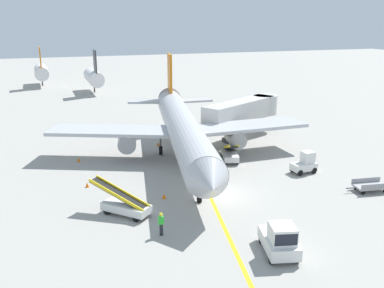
{
  "coord_description": "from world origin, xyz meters",
  "views": [
    {
      "loc": [
        -14.13,
        -31.33,
        14.43
      ],
      "look_at": [
        -0.18,
        7.36,
        2.5
      ],
      "focal_mm": 40.21,
      "sensor_mm": 36.0,
      "label": 1
    }
  ],
  "objects_px": {
    "belt_loader_forward_hold": "(125,205)",
    "ground_crew_marshaller": "(161,223)",
    "safety_cone_wingtip_left": "(164,196)",
    "belt_loader_aft_hold": "(230,154)",
    "airliner": "(182,127)",
    "baggage_tug_near_wing": "(305,164)",
    "baggage_cart_loaded": "(370,186)",
    "safety_cone_tail_area": "(87,185)",
    "pushback_tug": "(280,240)",
    "safety_cone_nose_left": "(193,164)",
    "safety_cone_wingtip_right": "(158,144)",
    "safety_cone_nose_right": "(79,160)",
    "jet_bridge": "(246,110)"
  },
  "relations": [
    {
      "from": "airliner",
      "to": "safety_cone_nose_right",
      "type": "xyz_separation_m",
      "value": [
        -10.72,
        2.33,
        -3.2
      ]
    },
    {
      "from": "baggage_tug_near_wing",
      "to": "belt_loader_forward_hold",
      "type": "bearing_deg",
      "value": -169.57
    },
    {
      "from": "pushback_tug",
      "to": "belt_loader_forward_hold",
      "type": "relative_size",
      "value": 0.88
    },
    {
      "from": "jet_bridge",
      "to": "ground_crew_marshaller",
      "type": "distance_m",
      "value": 27.59
    },
    {
      "from": "belt_loader_aft_hold",
      "to": "safety_cone_wingtip_right",
      "type": "bearing_deg",
      "value": 125.65
    },
    {
      "from": "belt_loader_forward_hold",
      "to": "safety_cone_nose_left",
      "type": "distance_m",
      "value": 12.39
    },
    {
      "from": "safety_cone_nose_right",
      "to": "safety_cone_wingtip_left",
      "type": "height_order",
      "value": "same"
    },
    {
      "from": "jet_bridge",
      "to": "safety_cone_wingtip_left",
      "type": "xyz_separation_m",
      "value": [
        -15.26,
        -15.32,
        -3.32
      ]
    },
    {
      "from": "pushback_tug",
      "to": "baggage_tug_near_wing",
      "type": "height_order",
      "value": "pushback_tug"
    },
    {
      "from": "belt_loader_forward_hold",
      "to": "belt_loader_aft_hold",
      "type": "xyz_separation_m",
      "value": [
        13.12,
        9.28,
        0.0
      ]
    },
    {
      "from": "jet_bridge",
      "to": "belt_loader_aft_hold",
      "type": "xyz_separation_m",
      "value": [
        -5.82,
        -7.97,
        -2.77
      ]
    },
    {
      "from": "jet_bridge",
      "to": "safety_cone_tail_area",
      "type": "distance_m",
      "value": 23.75
    },
    {
      "from": "safety_cone_wingtip_left",
      "to": "belt_loader_forward_hold",
      "type": "bearing_deg",
      "value": -152.36
    },
    {
      "from": "ground_crew_marshaller",
      "to": "safety_cone_nose_right",
      "type": "xyz_separation_m",
      "value": [
        -3.79,
        18.47,
        -0.69
      ]
    },
    {
      "from": "baggage_tug_near_wing",
      "to": "safety_cone_tail_area",
      "type": "height_order",
      "value": "baggage_tug_near_wing"
    },
    {
      "from": "ground_crew_marshaller",
      "to": "safety_cone_wingtip_left",
      "type": "bearing_deg",
      "value": 72.03
    },
    {
      "from": "safety_cone_tail_area",
      "to": "safety_cone_nose_left",
      "type": "bearing_deg",
      "value": 10.73
    },
    {
      "from": "jet_bridge",
      "to": "belt_loader_aft_hold",
      "type": "relative_size",
      "value": 2.42
    },
    {
      "from": "belt_loader_forward_hold",
      "to": "ground_crew_marshaller",
      "type": "xyz_separation_m",
      "value": [
        1.71,
        -4.14,
        0.13
      ]
    },
    {
      "from": "safety_cone_nose_left",
      "to": "safety_cone_tail_area",
      "type": "height_order",
      "value": "same"
    },
    {
      "from": "baggage_tug_near_wing",
      "to": "belt_loader_aft_hold",
      "type": "relative_size",
      "value": 0.48
    },
    {
      "from": "pushback_tug",
      "to": "safety_cone_nose_right",
      "type": "height_order",
      "value": "pushback_tug"
    },
    {
      "from": "baggage_cart_loaded",
      "to": "safety_cone_tail_area",
      "type": "relative_size",
      "value": 8.71
    },
    {
      "from": "belt_loader_aft_hold",
      "to": "safety_cone_wingtip_right",
      "type": "xyz_separation_m",
      "value": [
        -5.72,
        7.97,
        -0.56
      ]
    },
    {
      "from": "baggage_cart_loaded",
      "to": "baggage_tug_near_wing",
      "type": "bearing_deg",
      "value": 114.11
    },
    {
      "from": "airliner",
      "to": "baggage_tug_near_wing",
      "type": "distance_m",
      "value": 13.28
    },
    {
      "from": "ground_crew_marshaller",
      "to": "safety_cone_wingtip_left",
      "type": "height_order",
      "value": "ground_crew_marshaller"
    },
    {
      "from": "safety_cone_wingtip_left",
      "to": "baggage_tug_near_wing",
      "type": "bearing_deg",
      "value": 5.67
    },
    {
      "from": "safety_cone_nose_right",
      "to": "safety_cone_tail_area",
      "type": "bearing_deg",
      "value": -90.01
    },
    {
      "from": "belt_loader_forward_hold",
      "to": "safety_cone_wingtip_left",
      "type": "distance_m",
      "value": 4.19
    },
    {
      "from": "baggage_tug_near_wing",
      "to": "airliner",
      "type": "bearing_deg",
      "value": 138.66
    },
    {
      "from": "safety_cone_nose_right",
      "to": "safety_cone_wingtip_right",
      "type": "xyz_separation_m",
      "value": [
        9.48,
        2.92,
        0.0
      ]
    },
    {
      "from": "jet_bridge",
      "to": "safety_cone_nose_right",
      "type": "height_order",
      "value": "jet_bridge"
    },
    {
      "from": "baggage_tug_near_wing",
      "to": "safety_cone_nose_right",
      "type": "bearing_deg",
      "value": 151.91
    },
    {
      "from": "safety_cone_nose_left",
      "to": "safety_cone_wingtip_right",
      "type": "height_order",
      "value": "same"
    },
    {
      "from": "safety_cone_tail_area",
      "to": "baggage_tug_near_wing",
      "type": "bearing_deg",
      "value": -9.2
    },
    {
      "from": "baggage_tug_near_wing",
      "to": "belt_loader_aft_hold",
      "type": "bearing_deg",
      "value": 132.04
    },
    {
      "from": "baggage_tug_near_wing",
      "to": "baggage_cart_loaded",
      "type": "height_order",
      "value": "baggage_tug_near_wing"
    },
    {
      "from": "safety_cone_nose_right",
      "to": "safety_cone_wingtip_left",
      "type": "relative_size",
      "value": 1.0
    },
    {
      "from": "belt_loader_forward_hold",
      "to": "safety_cone_tail_area",
      "type": "bearing_deg",
      "value": 107.2
    },
    {
      "from": "ground_crew_marshaller",
      "to": "pushback_tug",
      "type": "bearing_deg",
      "value": -37.66
    },
    {
      "from": "airliner",
      "to": "baggage_tug_near_wing",
      "type": "relative_size",
      "value": 14.16
    },
    {
      "from": "baggage_cart_loaded",
      "to": "ground_crew_marshaller",
      "type": "bearing_deg",
      "value": -175.47
    },
    {
      "from": "pushback_tug",
      "to": "belt_loader_aft_hold",
      "type": "relative_size",
      "value": 0.77
    },
    {
      "from": "safety_cone_wingtip_left",
      "to": "ground_crew_marshaller",
      "type": "bearing_deg",
      "value": -107.97
    },
    {
      "from": "safety_cone_wingtip_left",
      "to": "belt_loader_aft_hold",
      "type": "bearing_deg",
      "value": 37.9
    },
    {
      "from": "jet_bridge",
      "to": "safety_cone_nose_left",
      "type": "xyz_separation_m",
      "value": [
        -10.19,
        -8.49,
        -3.32
      ]
    },
    {
      "from": "jet_bridge",
      "to": "safety_cone_wingtip_left",
      "type": "bearing_deg",
      "value": -134.89
    },
    {
      "from": "ground_crew_marshaller",
      "to": "baggage_cart_loaded",
      "type": "bearing_deg",
      "value": 4.53
    },
    {
      "from": "ground_crew_marshaller",
      "to": "safety_cone_tail_area",
      "type": "height_order",
      "value": "ground_crew_marshaller"
    }
  ]
}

